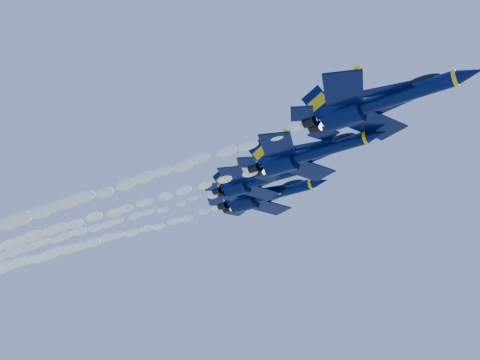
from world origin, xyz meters
The scene contains 8 objects.
jet_lead centered at (18.41, -10.73, 151.19)m, with size 16.91×13.87×6.28m.
smoke_trail_jet_lead centered at (-21.60, -10.73, 150.70)m, with size 65.56×2.29×2.06m, color white.
jet_second centered at (8.59, -6.03, 150.67)m, with size 15.79×12.96×5.87m.
smoke_trail_jet_second centered at (-30.94, -6.03, 150.19)m, with size 65.56×2.14×1.93m, color white.
jet_third centered at (-5.40, 6.23, 155.93)m, with size 15.41×12.64×5.73m.
smoke_trail_jet_third centered at (-44.77, 6.23, 155.45)m, with size 65.56×2.09×1.88m, color white.
jet_fourth centered at (-7.71, 12.48, 156.65)m, with size 18.05×14.81×6.71m.
smoke_trail_jet_fourth centered at (-48.21, 12.48, 156.15)m, with size 65.56×2.44×2.20m, color white.
Camera 1 is at (33.82, -57.17, 120.82)m, focal length 45.00 mm.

